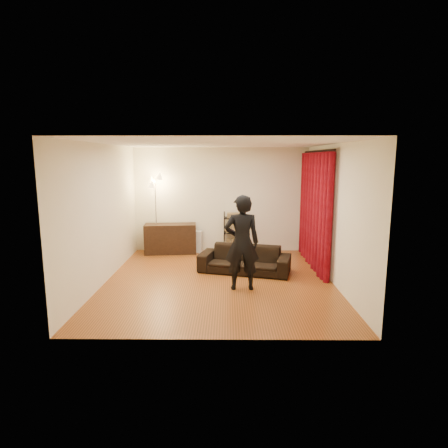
{
  "coord_description": "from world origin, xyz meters",
  "views": [
    {
      "loc": [
        0.17,
        -7.22,
        2.43
      ],
      "look_at": [
        0.1,
        0.3,
        1.1
      ],
      "focal_mm": 30.0,
      "sensor_mm": 36.0,
      "label": 1
    }
  ],
  "objects_px": {
    "media_cabinet": "(171,239)",
    "floor_lamp": "(156,215)",
    "sofa": "(244,259)",
    "person": "(242,243)",
    "storage_boxes": "(195,241)",
    "wire_shelf": "(234,233)"
  },
  "relations": [
    {
      "from": "media_cabinet",
      "to": "floor_lamp",
      "type": "bearing_deg",
      "value": -178.01
    },
    {
      "from": "sofa",
      "to": "person",
      "type": "distance_m",
      "value": 1.22
    },
    {
      "from": "storage_boxes",
      "to": "sofa",
      "type": "bearing_deg",
      "value": -55.45
    },
    {
      "from": "media_cabinet",
      "to": "floor_lamp",
      "type": "distance_m",
      "value": 0.71
    },
    {
      "from": "sofa",
      "to": "person",
      "type": "bearing_deg",
      "value": -80.99
    },
    {
      "from": "sofa",
      "to": "floor_lamp",
      "type": "relative_size",
      "value": 0.96
    },
    {
      "from": "storage_boxes",
      "to": "wire_shelf",
      "type": "bearing_deg",
      "value": -2.02
    },
    {
      "from": "person",
      "to": "storage_boxes",
      "type": "xyz_separation_m",
      "value": [
        -1.1,
        2.8,
        -0.61
      ]
    },
    {
      "from": "person",
      "to": "storage_boxes",
      "type": "height_order",
      "value": "person"
    },
    {
      "from": "media_cabinet",
      "to": "person",
      "type": "bearing_deg",
      "value": -62.52
    },
    {
      "from": "media_cabinet",
      "to": "sofa",
      "type": "bearing_deg",
      "value": -46.99
    },
    {
      "from": "media_cabinet",
      "to": "wire_shelf",
      "type": "xyz_separation_m",
      "value": [
        1.63,
        0.08,
        0.15
      ]
    },
    {
      "from": "media_cabinet",
      "to": "storage_boxes",
      "type": "relative_size",
      "value": 2.31
    },
    {
      "from": "person",
      "to": "floor_lamp",
      "type": "bearing_deg",
      "value": -54.69
    },
    {
      "from": "sofa",
      "to": "storage_boxes",
      "type": "distance_m",
      "value": 2.12
    },
    {
      "from": "person",
      "to": "media_cabinet",
      "type": "height_order",
      "value": "person"
    },
    {
      "from": "storage_boxes",
      "to": "media_cabinet",
      "type": "bearing_deg",
      "value": -169.76
    },
    {
      "from": "sofa",
      "to": "wire_shelf",
      "type": "xyz_separation_m",
      "value": [
        -0.21,
        1.71,
        0.25
      ]
    },
    {
      "from": "storage_boxes",
      "to": "wire_shelf",
      "type": "xyz_separation_m",
      "value": [
        0.99,
        -0.03,
        0.25
      ]
    },
    {
      "from": "sofa",
      "to": "media_cabinet",
      "type": "height_order",
      "value": "media_cabinet"
    },
    {
      "from": "media_cabinet",
      "to": "storage_boxes",
      "type": "height_order",
      "value": "media_cabinet"
    },
    {
      "from": "media_cabinet",
      "to": "wire_shelf",
      "type": "height_order",
      "value": "wire_shelf"
    }
  ]
}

